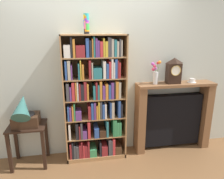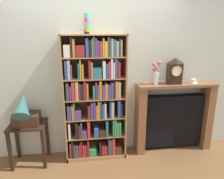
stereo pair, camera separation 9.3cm
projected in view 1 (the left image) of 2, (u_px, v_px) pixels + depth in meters
The scene contains 10 objects.
ground_plane at pixel (97, 158), 3.29m from camera, with size 7.96×6.40×0.02m, color brown.
wall_back at pixel (103, 70), 3.20m from camera, with size 4.96×0.08×2.66m, color beige.
bookshelf at pixel (95, 101), 3.09m from camera, with size 0.89×0.32×1.86m.
cup_stack at pixel (86, 24), 2.84m from camera, with size 0.08×0.08×0.26m.
side_table_left at pixel (28, 136), 3.03m from camera, with size 0.51×0.41×0.62m.
gramophone at pixel (24, 113), 2.86m from camera, with size 0.34×0.48×0.53m.
fireplace_mantel at pixel (172, 117), 3.46m from camera, with size 1.24×0.28×1.12m.
mantel_clock at pixel (174, 71), 3.21m from camera, with size 0.21×0.15×0.39m.
flower_vase at pixel (155, 74), 3.18m from camera, with size 0.15×0.16×0.36m.
teacup_with_saucer at pixel (192, 81), 3.31m from camera, with size 0.14×0.14×0.06m.
Camera 1 is at (-0.26, -2.86, 1.92)m, focal length 33.90 mm.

